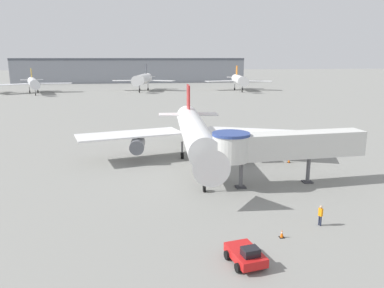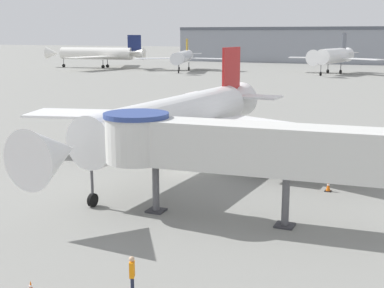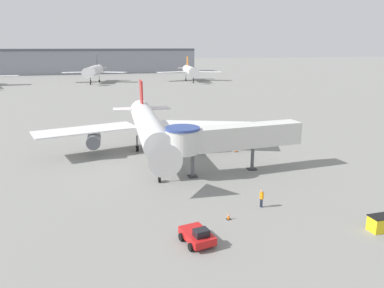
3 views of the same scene
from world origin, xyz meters
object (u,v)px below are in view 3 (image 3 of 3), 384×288
(ground_crew_marshaller, at_px, (262,197))
(background_jet_gray_tail, at_px, (94,71))
(main_airplane, at_px, (148,127))
(service_container_yellow, at_px, (380,223))
(jet_bridge, at_px, (225,137))
(traffic_cone_apron_front, at_px, (229,216))
(traffic_cone_starboard_wing, at_px, (236,149))
(pushback_tug_red, at_px, (198,236))
(background_jet_orange_tail, at_px, (190,71))

(ground_crew_marshaller, distance_m, background_jet_gray_tail, 136.63)
(main_airplane, relative_size, service_container_yellow, 16.87)
(jet_bridge, xyz_separation_m, ground_crew_marshaller, (-0.09, -10.71, -3.55))
(jet_bridge, height_order, background_jet_gray_tail, background_jet_gray_tail)
(traffic_cone_apron_front, bearing_deg, traffic_cone_starboard_wing, 66.34)
(main_airplane, bearing_deg, jet_bridge, -50.32)
(ground_crew_marshaller, bearing_deg, jet_bridge, -21.62)
(main_airplane, xyz_separation_m, ground_crew_marshaller, (7.76, -21.37, -3.08))
(pushback_tug_red, height_order, traffic_cone_starboard_wing, pushback_tug_red)
(traffic_cone_apron_front, bearing_deg, main_airplane, 99.09)
(service_container_yellow, bearing_deg, traffic_cone_apron_front, 155.04)
(service_container_yellow, xyz_separation_m, ground_crew_marshaller, (-7.74, 7.17, 0.36))
(main_airplane, xyz_separation_m, traffic_cone_apron_front, (3.69, -23.04, -3.82))
(main_airplane, distance_m, jet_bridge, 13.25)
(jet_bridge, distance_m, background_jet_gray_tail, 125.92)
(service_container_yellow, distance_m, ground_crew_marshaller, 10.56)
(jet_bridge, relative_size, pushback_tug_red, 5.07)
(background_jet_gray_tail, bearing_deg, service_container_yellow, -70.19)
(main_airplane, distance_m, traffic_cone_starboard_wing, 13.56)
(traffic_cone_apron_front, height_order, traffic_cone_starboard_wing, traffic_cone_starboard_wing)
(jet_bridge, bearing_deg, background_jet_orange_tail, 72.54)
(main_airplane, xyz_separation_m, traffic_cone_starboard_wing, (12.86, -2.11, -3.77))
(traffic_cone_starboard_wing, height_order, background_jet_gray_tail, background_jet_gray_tail)
(background_jet_orange_tail, bearing_deg, background_jet_gray_tail, -178.33)
(pushback_tug_red, relative_size, background_jet_orange_tail, 0.12)
(traffic_cone_starboard_wing, relative_size, ground_crew_marshaller, 0.42)
(main_airplane, height_order, background_jet_gray_tail, background_jet_gray_tail)
(jet_bridge, distance_m, pushback_tug_red, 18.16)
(traffic_cone_starboard_wing, bearing_deg, pushback_tug_red, -118.40)
(main_airplane, distance_m, background_jet_gray_tail, 114.69)
(pushback_tug_red, height_order, ground_crew_marshaller, ground_crew_marshaller)
(main_airplane, xyz_separation_m, background_jet_orange_tail, (36.13, 110.55, 0.46))
(jet_bridge, relative_size, background_jet_gray_tail, 0.65)
(ground_crew_marshaller, xyz_separation_m, background_jet_orange_tail, (28.37, 131.93, 3.55))
(background_jet_orange_tail, bearing_deg, traffic_cone_starboard_wing, -94.49)
(pushback_tug_red, bearing_deg, main_airplane, 78.43)
(ground_crew_marshaller, bearing_deg, background_jet_orange_tail, -33.29)
(jet_bridge, relative_size, background_jet_orange_tail, 0.61)
(jet_bridge, bearing_deg, pushback_tug_red, -121.64)
(traffic_cone_apron_front, bearing_deg, service_container_yellow, -24.96)
(traffic_cone_starboard_wing, bearing_deg, background_jet_orange_tail, 78.33)
(main_airplane, bearing_deg, ground_crew_marshaller, -66.71)
(main_airplane, relative_size, background_jet_orange_tail, 1.13)
(background_jet_gray_tail, xyz_separation_m, background_jet_orange_tail, (41.51, -4.01, -0.41))
(pushback_tug_red, distance_m, ground_crew_marshaller, 9.51)
(ground_crew_marshaller, bearing_deg, service_container_yellow, -153.95)
(jet_bridge, bearing_deg, ground_crew_marshaller, -94.80)
(pushback_tug_red, relative_size, service_container_yellow, 1.79)
(traffic_cone_starboard_wing, bearing_deg, service_container_yellow, -84.28)
(pushback_tug_red, xyz_separation_m, background_jet_orange_tail, (36.42, 136.97, 3.92))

